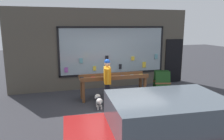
{
  "coord_description": "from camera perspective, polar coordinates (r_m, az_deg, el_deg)",
  "views": [
    {
      "loc": [
        -2.37,
        -6.87,
        2.74
      ],
      "look_at": [
        -0.13,
        0.61,
        1.14
      ],
      "focal_mm": 35.0,
      "sensor_mm": 36.0,
      "label": 1
    }
  ],
  "objects": [
    {
      "name": "parked_car",
      "position": [
        4.53,
        13.98,
        -15.04
      ],
      "size": [
        4.03,
        2.14,
        1.41
      ],
      "rotation": [
        0.0,
        0.0,
        -0.08
      ],
      "color": "#A51919",
      "rests_on": "ground_plane"
    },
    {
      "name": "small_dog",
      "position": [
        7.43,
        -3.5,
        -7.82
      ],
      "size": [
        0.26,
        0.63,
        0.42
      ],
      "rotation": [
        0.0,
        0.0,
        1.52
      ],
      "color": "white",
      "rests_on": "ground_plane"
    },
    {
      "name": "ground_plane",
      "position": [
        7.77,
        2.22,
        -9.09
      ],
      "size": [
        40.0,
        40.0,
        0.0
      ],
      "primitive_type": "plane",
      "color": "#2D2D33"
    },
    {
      "name": "person_browsing",
      "position": [
        7.55,
        -1.23,
        -2.25
      ],
      "size": [
        0.29,
        0.64,
        1.62
      ],
      "rotation": [
        0.0,
        0.0,
        1.39
      ],
      "color": "black",
      "rests_on": "ground_plane"
    },
    {
      "name": "display_table_main",
      "position": [
        8.29,
        0.44,
        -2.39
      ],
      "size": [
        2.6,
        0.67,
        0.92
      ],
      "color": "brown",
      "rests_on": "ground_plane"
    },
    {
      "name": "sandwich_board_sign",
      "position": [
        9.11,
        12.86,
        -3.09
      ],
      "size": [
        0.74,
        0.8,
        0.94
      ],
      "rotation": [
        0.0,
        0.0,
        -0.27
      ],
      "color": "#193F19",
      "rests_on": "ground_plane"
    },
    {
      "name": "shopfront_facade",
      "position": [
        9.64,
        -1.92,
        5.43
      ],
      "size": [
        7.97,
        0.29,
        3.45
      ],
      "color": "#4C473D",
      "rests_on": "ground_plane"
    }
  ]
}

